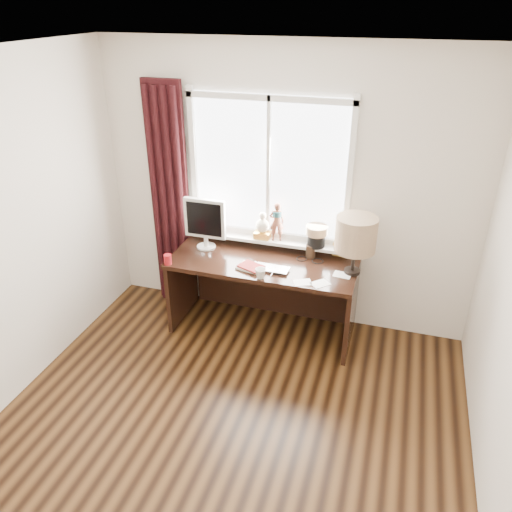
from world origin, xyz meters
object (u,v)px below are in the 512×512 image
(desk, at_px, (266,279))
(monitor, at_px, (205,221))
(mug, at_px, (261,273))
(table_lamp, at_px, (356,235))
(red_cup, at_px, (168,259))
(laptop, at_px, (271,269))

(desk, height_order, monitor, monitor)
(mug, bearing_deg, monitor, 148.36)
(table_lamp, bearing_deg, red_cup, -168.60)
(desk, relative_size, table_lamp, 3.27)
(mug, bearing_deg, table_lamp, 23.72)
(laptop, height_order, desk, laptop)
(laptop, bearing_deg, table_lamp, 15.49)
(laptop, relative_size, mug, 3.53)
(mug, height_order, table_lamp, table_lamp)
(red_cup, distance_m, monitor, 0.51)
(red_cup, xyz_separation_m, desk, (0.80, 0.40, -0.29))
(red_cup, bearing_deg, laptop, 10.08)
(monitor, bearing_deg, red_cup, -116.32)
(mug, distance_m, monitor, 0.81)
(laptop, distance_m, desk, 0.37)
(mug, relative_size, desk, 0.06)
(red_cup, relative_size, desk, 0.05)
(desk, height_order, table_lamp, table_lamp)
(red_cup, xyz_separation_m, table_lamp, (1.60, 0.32, 0.32))
(laptop, xyz_separation_m, monitor, (-0.71, 0.25, 0.26))
(mug, height_order, monitor, monitor)
(mug, bearing_deg, desk, 99.45)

